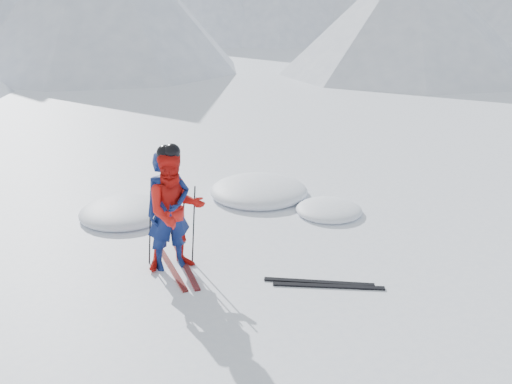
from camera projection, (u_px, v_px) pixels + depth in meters
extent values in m
plane|color=white|center=(339.00, 255.00, 9.27)|extent=(160.00, 160.00, 0.00)
cone|color=#B2BCD1|center=(409.00, 12.00, 29.08)|extent=(14.00, 14.00, 6.50)
imported|color=navy|center=(168.00, 211.00, 8.57)|extent=(0.80, 0.61, 1.95)
imported|color=red|center=(175.00, 211.00, 8.54)|extent=(1.05, 0.87, 1.98)
cylinder|color=black|center=(150.00, 228.00, 8.75)|extent=(0.13, 0.09, 1.30)
cylinder|color=black|center=(183.00, 222.00, 8.97)|extent=(0.13, 0.08, 1.30)
cylinder|color=black|center=(156.00, 226.00, 8.81)|extent=(0.13, 0.10, 1.32)
cylinder|color=black|center=(194.00, 225.00, 8.86)|extent=(0.13, 0.09, 1.32)
cube|color=black|center=(171.00, 267.00, 8.85)|extent=(0.37, 1.69, 0.03)
cube|color=black|center=(186.00, 265.00, 8.90)|extent=(0.25, 1.70, 0.03)
cube|color=black|center=(319.00, 282.00, 8.38)|extent=(1.62, 0.69, 0.03)
cube|color=black|center=(328.00, 286.00, 8.27)|extent=(1.64, 0.63, 0.03)
ellipsoid|color=white|center=(126.00, 216.00, 10.92)|extent=(1.83, 1.83, 0.40)
ellipsoid|color=white|center=(329.00, 213.00, 11.06)|extent=(1.35, 1.35, 0.30)
ellipsoid|color=white|center=(259.00, 195.00, 12.04)|extent=(2.16, 2.16, 0.48)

